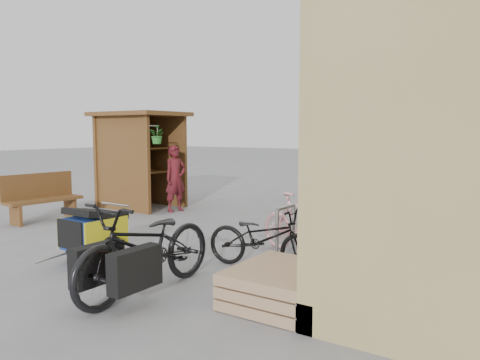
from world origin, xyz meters
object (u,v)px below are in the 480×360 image
Objects in this scene: bench at (42,197)px; bike_1 at (300,225)px; bike_0 at (263,238)px; shopping_carts at (437,184)px; bike_6 at (370,201)px; cargo_bike at (147,248)px; person_kiosk at (175,179)px; bike_7 at (371,193)px; pallet_stack at (281,285)px; bike_4 at (362,209)px; kiosk at (137,146)px; bike_5 at (357,205)px; bike_2 at (339,218)px; bike_3 at (338,212)px; child_trailer at (93,230)px.

bike_1 is (5.92, 0.56, -0.04)m from bench.
bike_1 is (0.09, 0.97, 0.04)m from bike_0.
bike_6 is at bearing -105.98° from shopping_carts.
bench reaches higher than bike_1.
cargo_bike reaches higher than bike_0.
bike_7 is at bearing -53.29° from person_kiosk.
bike_7 reaches higher than pallet_stack.
bike_0 is 3.32m from bike_4.
pallet_stack is at bearing -31.66° from kiosk.
bike_1 is at bearing -96.92° from shopping_carts.
bike_1 is (4.29, -1.92, -0.32)m from person_kiosk.
bike_5 is at bearing -8.01° from bike_0.
pallet_stack is 1.63m from cargo_bike.
cargo_bike is at bearing -157.59° from pallet_stack.
kiosk is at bearing 148.34° from pallet_stack.
bike_2 is 2.70m from bike_7.
bike_3 is at bearing -98.80° from shopping_carts.
bike_3 is at bearing -4.07° from kiosk.
bench is 6.28m from bike_3.
bike_3 is (5.94, 2.05, -0.05)m from bench.
cargo_bike is 5.19m from bike_5.
bike_4 is (0.18, 2.34, -0.07)m from bike_1.
bike_2 reaches higher than bike_6.
pallet_stack is 3.19m from bike_2.
shopping_carts is at bearing 35.08° from kiosk.
bike_1 reaches higher than bike_2.
child_trailer is at bearing 161.35° from cargo_bike.
bike_3 is 1.02× the size of bike_6.
bike_1 is at bearing -101.93° from person_kiosk.
bike_5 reaches higher than bike_2.
bike_4 is (4.46, 0.42, -0.38)m from person_kiosk.
person_kiosk is 4.55m from bike_2.
person_kiosk reaches higher than pallet_stack.
bike_0 is (-0.86, -7.25, -0.12)m from shopping_carts.
bike_3 is at bearing -165.14° from bike_7.
kiosk is at bearing 84.78° from bench.
bike_0 is (0.61, 1.63, -0.12)m from cargo_bike.
bike_5 is at bearing 15.41° from bike_1.
bike_6 is (-0.81, -2.81, -0.15)m from shopping_carts.
child_trailer reaches higher than pallet_stack.
child_trailer is at bearing -18.32° from bench.
cargo_bike is 6.11m from bike_6.
bike_4 is (-0.58, 4.33, 0.21)m from pallet_stack.
bike_4 is at bearing 11.08° from bike_1.
child_trailer is 0.88× the size of bike_2.
bike_5 is (5.52, 0.66, -1.10)m from kiosk.
shopping_carts is at bearing -36.94° from person_kiosk.
bike_7 is (-0.13, 3.81, 0.07)m from bike_1.
bike_3 is at bearing 56.13° from child_trailer.
kiosk is at bearing 86.14° from bike_2.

